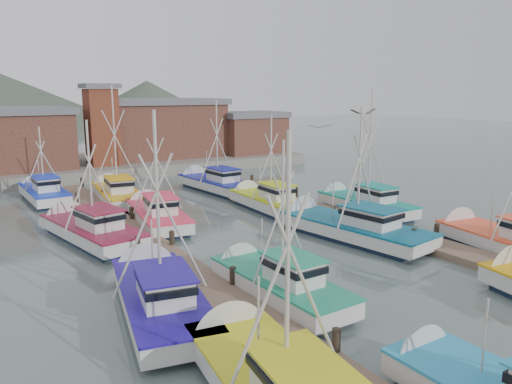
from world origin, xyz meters
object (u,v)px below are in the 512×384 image
boat_4 (273,282)px  boat_8 (156,214)px  lookout_tower (102,124)px  boat_12 (116,193)px

boat_4 → boat_8: bearing=87.7°
lookout_tower → boat_4: bearing=-94.3°
boat_8 → boat_12: size_ratio=0.91×
boat_4 → boat_12: size_ratio=0.82×
boat_8 → boat_4: bearing=-82.4°
lookout_tower → boat_12: 14.30m
boat_4 → boat_8: 14.63m
lookout_tower → boat_8: bearing=-96.7°
boat_8 → boat_12: (-0.19, 8.53, 0.01)m
boat_4 → boat_8: size_ratio=0.90×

